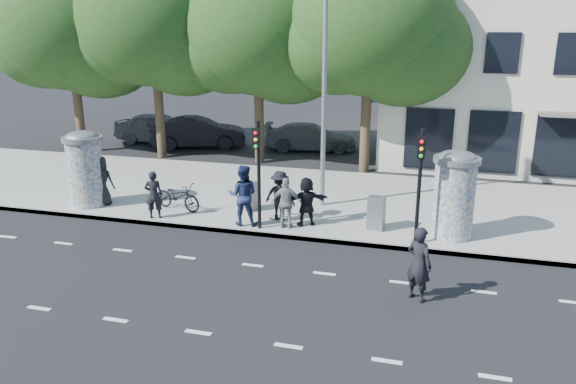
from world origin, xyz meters
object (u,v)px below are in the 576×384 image
(ped_b, at_px, (154,195))
(ped_d, at_px, (280,196))
(ad_column_left, at_px, (85,167))
(ad_column_right, at_px, (454,192))
(street_lamp, at_px, (324,72))
(car_left, at_px, (159,128))
(ped_a, at_px, (102,181))
(car_mid, at_px, (199,132))
(cabinet_left, at_px, (249,196))
(man_road, at_px, (419,264))
(traffic_pole_far, at_px, (420,175))
(ped_e, at_px, (286,203))
(ped_f, at_px, (306,201))
(cabinet_right, at_px, (376,213))
(ped_c, at_px, (243,195))
(traffic_pole_near, at_px, (258,164))
(bicycle, at_px, (178,196))
(car_right, at_px, (311,137))

(ped_b, height_order, ped_d, ped_d)
(ad_column_left, relative_size, ad_column_right, 1.00)
(street_lamp, relative_size, car_left, 1.65)
(street_lamp, xyz_separation_m, ped_a, (-7.52, -1.96, -3.77))
(car_left, bearing_deg, car_mid, -106.66)
(ad_column_right, relative_size, cabinet_left, 2.61)
(street_lamp, distance_m, man_road, 8.04)
(traffic_pole_far, relative_size, ped_e, 2.09)
(ped_e, xyz_separation_m, ped_f, (0.54, 0.41, -0.03))
(ped_d, bearing_deg, cabinet_right, -168.12)
(ped_d, bearing_deg, ped_c, 49.21)
(ped_a, height_order, ped_d, ped_a)
(ped_b, relative_size, ped_d, 0.97)
(ped_b, bearing_deg, street_lamp, -171.69)
(ad_column_left, xyz_separation_m, ped_d, (7.00, 0.27, -0.56))
(ped_b, distance_m, ped_c, 3.06)
(ped_d, bearing_deg, ped_a, 13.77)
(traffic_pole_near, relative_size, cabinet_left, 3.34)
(man_road, bearing_deg, cabinet_left, -5.54)
(traffic_pole_near, xyz_separation_m, ped_c, (-0.60, 0.25, -1.10))
(ped_c, bearing_deg, car_mid, -68.69)
(ped_c, relative_size, bicycle, 1.06)
(street_lamp, distance_m, ped_a, 8.63)
(cabinet_left, distance_m, car_mid, 11.35)
(cabinet_right, height_order, car_mid, car_mid)
(cabinet_left, bearing_deg, ad_column_right, 11.25)
(street_lamp, height_order, car_right, street_lamp)
(ped_a, xyz_separation_m, cabinet_left, (5.19, 0.80, -0.37))
(ad_column_right, xyz_separation_m, ped_a, (-11.92, -0.03, -0.51))
(ped_c, distance_m, ped_e, 1.42)
(ped_c, bearing_deg, ad_column_left, -13.49)
(ped_c, bearing_deg, ped_d, -152.76)
(ped_f, relative_size, car_left, 0.32)
(cabinet_right, distance_m, car_right, 12.30)
(ped_b, xyz_separation_m, cabinet_left, (2.72, 1.62, -0.29))
(ped_d, xyz_separation_m, car_mid, (-7.44, 10.25, -0.17))
(ped_b, height_order, car_mid, ped_b)
(car_left, bearing_deg, ad_column_left, -167.62)
(traffic_pole_far, distance_m, car_right, 13.75)
(bicycle, relative_size, car_left, 0.38)
(ped_f, relative_size, man_road, 0.86)
(ped_d, xyz_separation_m, ped_e, (0.41, -0.67, -0.01))
(ped_b, bearing_deg, ped_e, 162.66)
(ped_a, bearing_deg, man_road, 152.74)
(traffic_pole_near, height_order, ped_f, traffic_pole_near)
(ped_e, height_order, cabinet_left, ped_e)
(traffic_pole_far, xyz_separation_m, ped_a, (-10.92, 0.88, -1.20))
(ad_column_right, relative_size, street_lamp, 0.33)
(ad_column_left, height_order, car_right, ad_column_left)
(car_right, bearing_deg, man_road, -168.10)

